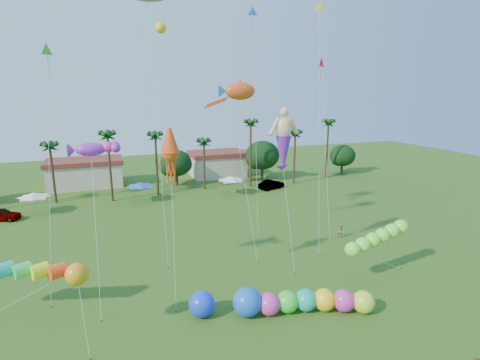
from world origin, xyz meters
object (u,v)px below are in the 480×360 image
object	(u,v)px
car_b	(271,184)
blue_ball	(202,304)
car_a	(1,214)
spectator_b	(341,231)
caterpillar_inflatable	(298,301)

from	to	relation	value
car_b	blue_ball	distance (m)	37.82
car_a	car_b	bearing A→B (deg)	-68.25
car_a	spectator_b	distance (m)	42.88
blue_ball	car_b	bearing A→B (deg)	57.22
spectator_b	car_b	bearing A→B (deg)	118.13
car_a	caterpillar_inflatable	world-z (taller)	caterpillar_inflatable
car_b	car_a	bearing A→B (deg)	74.32
spectator_b	caterpillar_inflatable	size ratio (longest dim) A/B	0.15
car_a	caterpillar_inflatable	bearing A→B (deg)	-122.06
car_b	spectator_b	bearing A→B (deg)	156.55
blue_ball	spectator_b	bearing A→B (deg)	26.34
car_a	caterpillar_inflatable	distance (m)	40.94
car_b	spectator_b	world-z (taller)	spectator_b
car_a	spectator_b	size ratio (longest dim) A/B	2.93
caterpillar_inflatable	blue_ball	size ratio (longest dim) A/B	5.40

